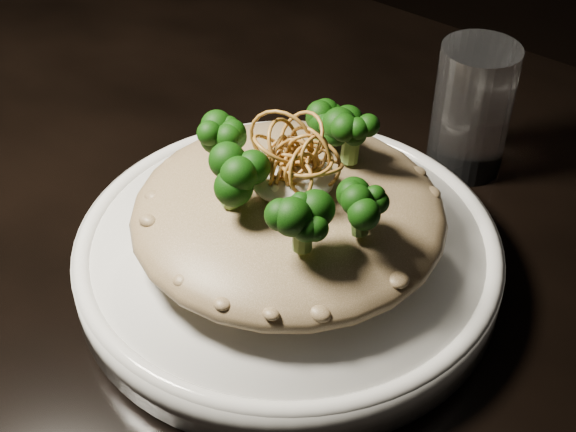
# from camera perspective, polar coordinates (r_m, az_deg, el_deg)

# --- Properties ---
(table) EXTENTS (1.10, 0.80, 0.75)m
(table) POSITION_cam_1_polar(r_m,az_deg,el_deg) (0.70, -1.53, -6.20)
(table) COLOR black
(table) RESTS_ON ground
(plate) EXTENTS (0.31, 0.31, 0.03)m
(plate) POSITION_cam_1_polar(r_m,az_deg,el_deg) (0.59, -0.00, -2.86)
(plate) COLOR silver
(plate) RESTS_ON table
(risotto) EXTENTS (0.22, 0.22, 0.05)m
(risotto) POSITION_cam_1_polar(r_m,az_deg,el_deg) (0.57, 0.04, 0.24)
(risotto) COLOR brown
(risotto) RESTS_ON plate
(broccoli) EXTENTS (0.13, 0.13, 0.05)m
(broccoli) POSITION_cam_1_polar(r_m,az_deg,el_deg) (0.54, 0.64, 3.99)
(broccoli) COLOR black
(broccoli) RESTS_ON risotto
(cheese) EXTENTS (0.06, 0.06, 0.02)m
(cheese) POSITION_cam_1_polar(r_m,az_deg,el_deg) (0.55, 0.29, 2.78)
(cheese) COLOR white
(cheese) RESTS_ON risotto
(shallots) EXTENTS (0.06, 0.06, 0.04)m
(shallots) POSITION_cam_1_polar(r_m,az_deg,el_deg) (0.53, 0.43, 4.94)
(shallots) COLOR brown
(shallots) RESTS_ON cheese
(drinking_glass) EXTENTS (0.08, 0.08, 0.11)m
(drinking_glass) POSITION_cam_1_polar(r_m,az_deg,el_deg) (0.69, 12.94, 7.40)
(drinking_glass) COLOR white
(drinking_glass) RESTS_ON table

